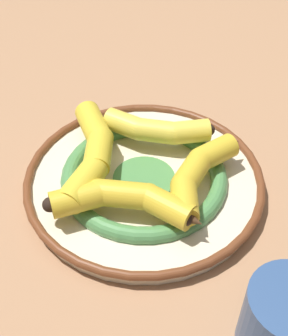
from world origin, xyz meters
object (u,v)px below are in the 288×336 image
(decorative_bowl, at_px, (144,179))
(banana_b, at_px, (91,155))
(banana_a, at_px, (125,200))
(banana_c, at_px, (154,129))
(banana_d, at_px, (199,173))

(decorative_bowl, bearing_deg, banana_b, -48.50)
(banana_a, bearing_deg, decorative_bowl, -101.13)
(decorative_bowl, xyz_separation_m, banana_a, (0.06, 0.04, 0.03))
(banana_c, bearing_deg, decorative_bowl, -91.35)
(banana_b, relative_size, banana_c, 1.16)
(banana_b, bearing_deg, banana_d, -101.00)
(banana_c, bearing_deg, banana_a, -94.66)
(banana_b, distance_m, banana_c, 0.10)
(banana_a, bearing_deg, banana_b, -51.72)
(banana_c, xyz_separation_m, banana_d, (0.01, 0.11, 0.00))
(banana_a, height_order, banana_c, banana_a)
(banana_c, height_order, banana_d, same)
(banana_a, bearing_deg, banana_c, -97.94)
(banana_b, bearing_deg, banana_a, -147.12)
(decorative_bowl, distance_m, banana_c, 0.08)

